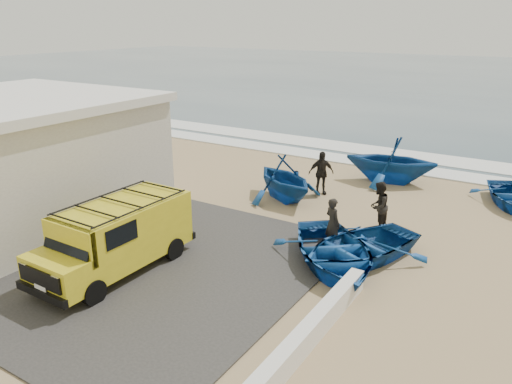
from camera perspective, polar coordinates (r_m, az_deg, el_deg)
The scene contains 14 objects.
ground at distance 16.04m, azimuth -5.53°, elevation -6.09°, with size 160.00×160.00×0.00m, color tan.
slab at distance 15.97m, azimuth -15.71°, elevation -6.79°, with size 12.00×10.00×0.05m, color #3D3B38.
ocean at distance 68.38m, azimuth 24.82°, elevation 11.62°, with size 180.00×88.00×0.01m, color #385166.
surf_line at distance 25.99m, azimuth 10.70°, elevation 3.62°, with size 180.00×1.60×0.06m, color white.
surf_wash at distance 28.27m, azimuth 12.59°, elevation 4.71°, with size 180.00×2.20×0.04m, color white.
parapet at distance 11.37m, azimuth 5.86°, elevation -15.99°, with size 0.35×6.00×0.55m, color silver.
van at distance 14.56m, azimuth -15.60°, elevation -4.73°, with size 1.97×4.76×2.03m.
boat_near_left at distance 14.67m, azimuth 8.85°, elevation -6.80°, with size 3.08×4.32×0.89m, color #134C9A.
boat_near_right at distance 15.21m, azimuth 11.64°, elevation -6.11°, with size 2.94×4.12×0.85m, color #134C9A.
boat_mid_left at distance 19.73m, azimuth 3.24°, elevation 1.64°, with size 2.95×3.42×1.80m, color #134C9A.
boat_far_left at distance 22.63m, azimuth 15.18°, elevation 3.60°, with size 3.35×3.88×2.05m, color #134C9A.
fisherman_front at distance 15.69m, azimuth 8.74°, elevation -3.55°, with size 0.60×0.39×1.64m, color black.
fisherman_middle at distance 17.32m, azimuth 13.83°, elevation -1.58°, with size 0.83×0.65×1.71m, color black.
fisherman_back at distance 20.50m, azimuth 7.45°, elevation 2.17°, with size 1.05×0.44×1.80m, color black.
Camera 1 is at (8.96, -11.45, 6.78)m, focal length 35.00 mm.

